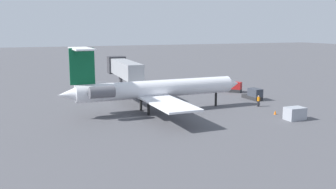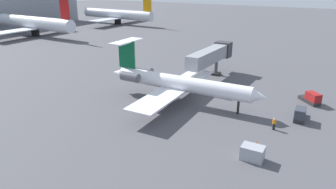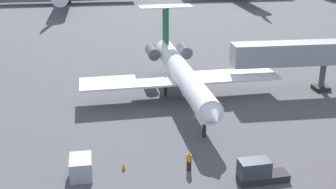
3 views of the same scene
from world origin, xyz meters
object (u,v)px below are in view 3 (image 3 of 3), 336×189
object	(u,v)px
jet_bridge	(307,54)
traffic_cone_near	(124,167)
regional_jet	(181,71)
cargo_container_uld	(81,167)
ground_crew_marshaller	(189,161)
baggage_tug_trailing	(258,172)

from	to	relation	value
jet_bridge	traffic_cone_near	world-z (taller)	jet_bridge
regional_jet	traffic_cone_near	bearing A→B (deg)	-117.13
jet_bridge	cargo_container_uld	bearing A→B (deg)	-149.57
ground_crew_marshaller	traffic_cone_near	xyz separation A→B (m)	(-5.26, 0.98, -0.58)
regional_jet	ground_crew_marshaller	world-z (taller)	regional_jet
baggage_tug_trailing	traffic_cone_near	xyz separation A→B (m)	(-10.18, 3.57, -0.56)
cargo_container_uld	traffic_cone_near	world-z (taller)	cargo_container_uld
baggage_tug_trailing	cargo_container_uld	xyz separation A→B (m)	(-13.58, 3.15, -0.02)
ground_crew_marshaller	baggage_tug_trailing	xyz separation A→B (m)	(4.92, -2.59, -0.02)
traffic_cone_near	jet_bridge	bearing A→B (deg)	33.28
regional_jet	jet_bridge	distance (m)	15.24
ground_crew_marshaller	regional_jet	bearing A→B (deg)	81.02
regional_jet	traffic_cone_near	xyz separation A→B (m)	(-7.83, -15.27, -3.07)
regional_jet	traffic_cone_near	size ratio (longest dim) A/B	49.10
jet_bridge	ground_crew_marshaller	world-z (taller)	jet_bridge
ground_crew_marshaller	traffic_cone_near	distance (m)	5.38
ground_crew_marshaller	baggage_tug_trailing	distance (m)	5.56
regional_jet	cargo_container_uld	size ratio (longest dim) A/B	10.97
jet_bridge	cargo_container_uld	distance (m)	30.88
regional_jet	traffic_cone_near	distance (m)	17.43
jet_bridge	baggage_tug_trailing	distance (m)	22.97
baggage_tug_trailing	jet_bridge	bearing A→B (deg)	55.50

